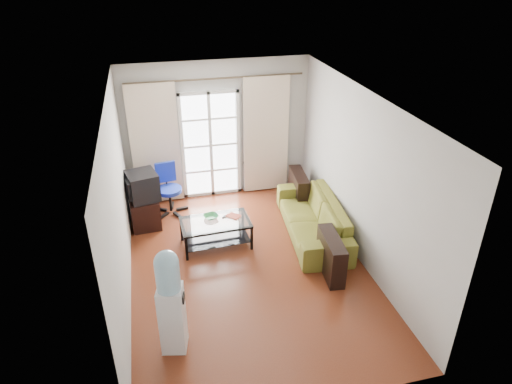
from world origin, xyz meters
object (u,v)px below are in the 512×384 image
water_cooler (170,300)px  sofa (313,218)px  coffee_table (216,230)px  task_chair (170,198)px  tv_stand (145,210)px  crt_tv (141,186)px

water_cooler → sofa: bearing=51.1°
coffee_table → task_chair: size_ratio=1.22×
sofa → tv_stand: (-2.84, 1.06, -0.05)m
sofa → task_chair: task_chair is taller
sofa → coffee_table: 1.70m
coffee_table → crt_tv: crt_tv is taller
crt_tv → water_cooler: 3.07m
crt_tv → water_cooler: water_cooler is taller
coffee_table → water_cooler: size_ratio=0.80×
sofa → tv_stand: size_ratio=3.08×
coffee_table → water_cooler: bearing=-112.4°
coffee_table → task_chair: bearing=116.7°
coffee_table → tv_stand: tv_stand is taller
tv_stand → crt_tv: (-0.00, -0.06, 0.52)m
water_cooler → task_chair: bearing=99.0°
tv_stand → water_cooler: water_cooler is taller
crt_tv → task_chair: crt_tv is taller
tv_stand → water_cooler: (0.27, -3.12, 0.49)m
coffee_table → task_chair: (-0.66, 1.32, -0.02)m
sofa → coffee_table: sofa is taller
sofa → coffee_table: (-1.70, 0.05, -0.03)m
tv_stand → water_cooler: size_ratio=0.51×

